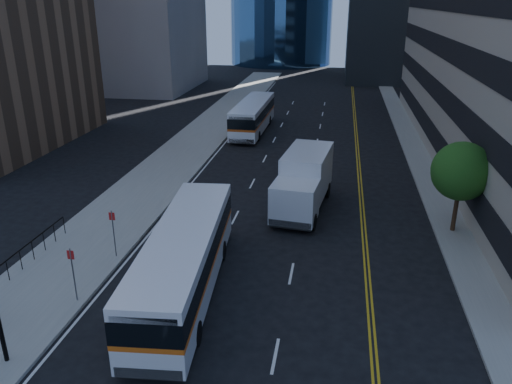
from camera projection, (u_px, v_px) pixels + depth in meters
ground at (276, 295)px, 22.17m from camera, size 160.00×160.00×0.00m
sidewalk_west at (199, 139)px, 46.74m from camera, size 5.00×90.00×0.15m
sidewalk_east at (414, 148)px, 43.74m from camera, size 2.00×90.00×0.15m
street_tree at (461, 171)px, 26.82m from camera, size 3.20×3.20×5.10m
bus_front at (184, 259)px, 21.80m from camera, size 3.54×12.00×3.05m
bus_rear at (253, 115)px, 48.93m from camera, size 2.66×11.50×2.96m
box_truck at (304, 181)px, 30.61m from camera, size 3.38×7.60×3.52m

